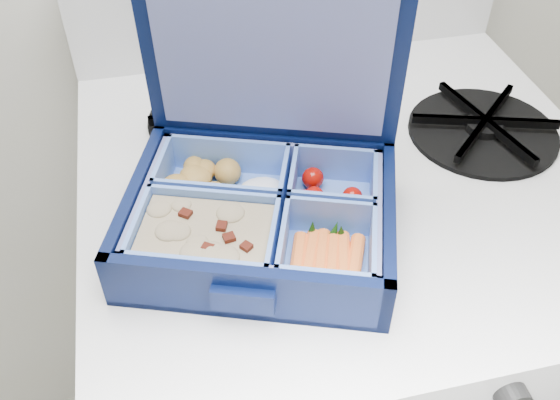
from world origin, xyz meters
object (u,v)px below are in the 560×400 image
object	(u,v)px
bento_box	(260,217)
fork	(316,129)
stove	(324,370)
burner_grate	(484,125)

from	to	relation	value
bento_box	fork	size ratio (longest dim) A/B	1.50
stove	burner_grate	world-z (taller)	burner_grate
burner_grate	fork	size ratio (longest dim) A/B	1.05
stove	burner_grate	distance (m)	0.46
stove	fork	size ratio (longest dim) A/B	5.26
bento_box	fork	bearing A→B (deg)	77.72
burner_grate	fork	xyz separation A→B (m)	(-0.18, 0.05, -0.01)
bento_box	fork	xyz separation A→B (m)	(0.10, 0.15, -0.03)
stove	fork	bearing A→B (deg)	104.67
bento_box	burner_grate	size ratio (longest dim) A/B	1.43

